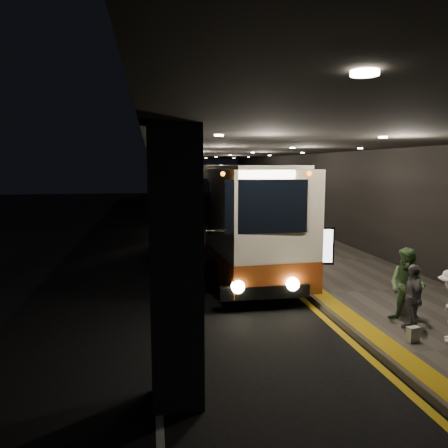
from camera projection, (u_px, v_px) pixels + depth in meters
ground at (207, 275)px, 15.16m from camera, size 90.00×90.00×0.00m
lane_line_white at (154, 249)px, 19.75m from camera, size 0.12×50.00×0.01m
kerb_stripe_yellow at (243, 246)px, 20.43m from camera, size 0.18×50.00×0.01m
sidewalk at (292, 243)px, 20.81m from camera, size 4.50×50.00×0.15m
tactile_strip at (254, 243)px, 20.49m from camera, size 0.50×50.00×0.01m
terminal_wall at (339, 182)px, 20.78m from camera, size 0.10×50.00×6.00m
support_columns at (160, 203)px, 18.52m from camera, size 0.80×24.80×4.40m
canopy at (247, 147)px, 19.83m from camera, size 9.00×50.00×0.40m
coach_main at (227, 218)px, 16.76m from camera, size 3.19×11.91×3.68m
coach_second at (187, 192)px, 32.43m from camera, size 3.18×11.83×3.68m
coach_third at (180, 184)px, 43.86m from camera, size 3.40×12.50×3.88m
passenger_boarding at (311, 257)px, 12.98m from camera, size 0.46×0.68×1.83m
passenger_waiting_green at (407, 286)px, 10.01m from camera, size 0.88×1.01×1.77m
passenger_waiting_grey at (413, 297)px, 9.63m from camera, size 0.64×0.95×1.49m
bag_polka at (403, 307)px, 10.70m from camera, size 0.32×0.19×0.37m
bag_plain at (413, 334)px, 9.05m from camera, size 0.28×0.20×0.32m
info_sign at (319, 247)px, 12.84m from camera, size 0.88×0.28×1.86m
stanchion_post at (301, 264)px, 13.93m from camera, size 0.05×0.05×1.02m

